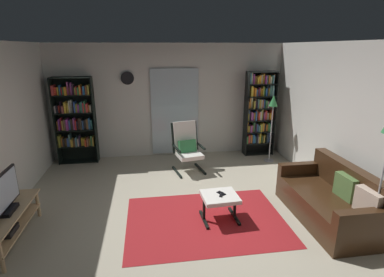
% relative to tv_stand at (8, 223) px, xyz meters
% --- Properties ---
extents(ground_plane, '(7.02, 7.02, 0.00)m').
position_rel_tv_stand_xyz_m(ground_plane, '(2.37, 0.28, -0.29)').
color(ground_plane, '#B3AA93').
extents(wall_back, '(5.60, 0.06, 2.60)m').
position_rel_tv_stand_xyz_m(wall_back, '(2.37, 3.18, 1.01)').
color(wall_back, silver).
rests_on(wall_back, ground).
extents(wall_right, '(0.06, 6.00, 2.60)m').
position_rel_tv_stand_xyz_m(wall_right, '(5.07, 0.28, 1.01)').
color(wall_right, silver).
rests_on(wall_right, ground).
extents(glass_door_panel, '(1.10, 0.01, 2.00)m').
position_rel_tv_stand_xyz_m(glass_door_panel, '(2.51, 3.11, 0.76)').
color(glass_door_panel, silver).
extents(area_rug, '(2.35, 1.71, 0.01)m').
position_rel_tv_stand_xyz_m(area_rug, '(2.67, 0.13, -0.29)').
color(area_rug, maroon).
rests_on(area_rug, ground).
extents(tv_stand, '(0.41, 1.33, 0.44)m').
position_rel_tv_stand_xyz_m(tv_stand, '(0.00, 0.00, 0.00)').
color(tv_stand, tan).
rests_on(tv_stand, ground).
extents(television, '(0.20, 0.82, 0.52)m').
position_rel_tv_stand_xyz_m(television, '(0.00, 0.02, 0.39)').
color(television, black).
rests_on(television, tv_stand).
extents(bookshelf_near_tv, '(0.84, 0.30, 1.91)m').
position_rel_tv_stand_xyz_m(bookshelf_near_tv, '(0.29, 2.97, 0.72)').
color(bookshelf_near_tv, black).
rests_on(bookshelf_near_tv, ground).
extents(bookshelf_near_sofa, '(0.69, 0.30, 1.98)m').
position_rel_tv_stand_xyz_m(bookshelf_near_sofa, '(4.49, 2.89, 0.76)').
color(bookshelf_near_sofa, black).
rests_on(bookshelf_near_sofa, ground).
extents(leather_sofa, '(0.84, 1.72, 0.83)m').
position_rel_tv_stand_xyz_m(leather_sofa, '(4.54, -0.11, 0.01)').
color(leather_sofa, '#372112').
rests_on(leather_sofa, ground).
extents(lounge_armchair, '(0.68, 0.75, 1.02)m').
position_rel_tv_stand_xyz_m(lounge_armchair, '(2.66, 2.13, 0.24)').
color(lounge_armchair, black).
rests_on(lounge_armchair, ground).
extents(ottoman, '(0.55, 0.51, 0.41)m').
position_rel_tv_stand_xyz_m(ottoman, '(2.88, 0.14, 0.04)').
color(ottoman, white).
rests_on(ottoman, ground).
extents(tv_remote, '(0.09, 0.15, 0.02)m').
position_rel_tv_stand_xyz_m(tv_remote, '(2.90, 0.13, 0.12)').
color(tv_remote, black).
rests_on(tv_remote, ottoman).
extents(cell_phone, '(0.13, 0.15, 0.01)m').
position_rel_tv_stand_xyz_m(cell_phone, '(2.91, 0.18, 0.12)').
color(cell_phone, black).
rests_on(cell_phone, ottoman).
extents(floor_lamp_by_shelf, '(0.22, 0.22, 1.51)m').
position_rel_tv_stand_xyz_m(floor_lamp_by_shelf, '(4.59, 2.36, 0.92)').
color(floor_lamp_by_shelf, '#A5A5AD').
rests_on(floor_lamp_by_shelf, ground).
extents(wall_clock, '(0.29, 0.03, 0.29)m').
position_rel_tv_stand_xyz_m(wall_clock, '(1.46, 3.10, 1.56)').
color(wall_clock, silver).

